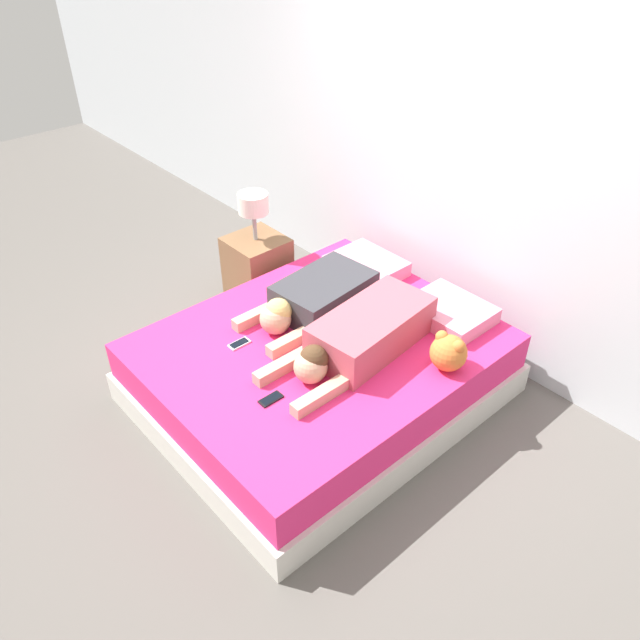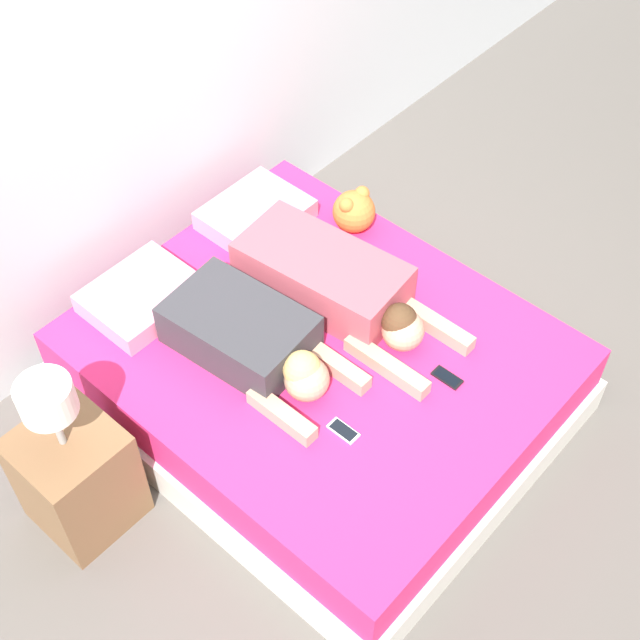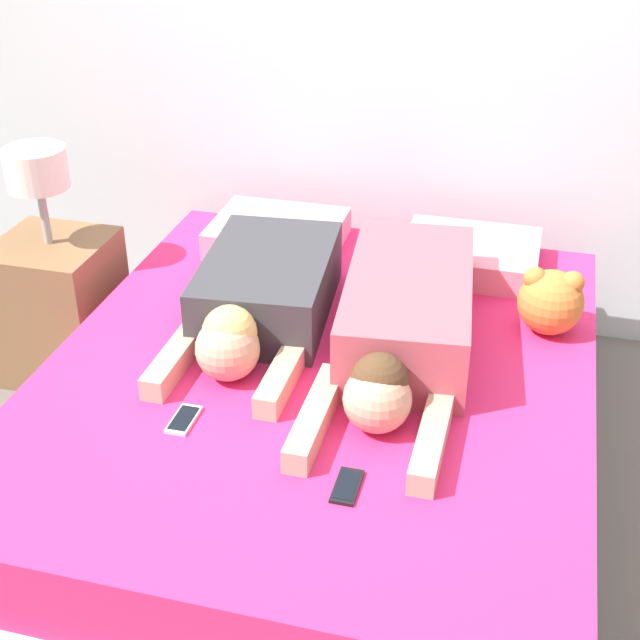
{
  "view_description": "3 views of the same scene",
  "coord_description": "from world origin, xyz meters",
  "px_view_note": "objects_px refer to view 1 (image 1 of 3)",
  "views": [
    {
      "loc": [
        2.21,
        -1.96,
        2.73
      ],
      "look_at": [
        0.0,
        0.0,
        0.59
      ],
      "focal_mm": 35.0,
      "sensor_mm": 36.0,
      "label": 1
    },
    {
      "loc": [
        -1.87,
        -1.67,
        3.47
      ],
      "look_at": [
        0.0,
        0.0,
        0.59
      ],
      "focal_mm": 50.0,
      "sensor_mm": 36.0,
      "label": 2
    },
    {
      "loc": [
        0.58,
        -2.21,
        1.93
      ],
      "look_at": [
        0.0,
        0.0,
        0.59
      ],
      "focal_mm": 50.0,
      "sensor_mm": 36.0,
      "label": 3
    }
  ],
  "objects_px": {
    "bed": "(320,368)",
    "cell_phone_right": "(271,399)",
    "nightstand": "(257,266)",
    "person_left": "(314,299)",
    "person_right": "(361,336)",
    "plush_toy": "(449,352)",
    "pillow_head_right": "(450,311)",
    "pillow_head_left": "(366,266)",
    "cell_phone_left": "(239,344)"
  },
  "relations": [
    {
      "from": "person_right",
      "to": "plush_toy",
      "type": "xyz_separation_m",
      "value": [
        0.43,
        0.26,
        -0.0
      ]
    },
    {
      "from": "plush_toy",
      "to": "pillow_head_left",
      "type": "bearing_deg",
      "value": 159.41
    },
    {
      "from": "pillow_head_right",
      "to": "plush_toy",
      "type": "relative_size",
      "value": 2.19
    },
    {
      "from": "cell_phone_right",
      "to": "plush_toy",
      "type": "height_order",
      "value": "plush_toy"
    },
    {
      "from": "pillow_head_left",
      "to": "cell_phone_right",
      "type": "relative_size",
      "value": 3.65
    },
    {
      "from": "cell_phone_left",
      "to": "nightstand",
      "type": "relative_size",
      "value": 0.15
    },
    {
      "from": "cell_phone_right",
      "to": "pillow_head_left",
      "type": "bearing_deg",
      "value": 114.15
    },
    {
      "from": "pillow_head_left",
      "to": "plush_toy",
      "type": "bearing_deg",
      "value": -20.59
    },
    {
      "from": "bed",
      "to": "pillow_head_right",
      "type": "distance_m",
      "value": 0.88
    },
    {
      "from": "cell_phone_left",
      "to": "pillow_head_left",
      "type": "bearing_deg",
      "value": 93.97
    },
    {
      "from": "person_left",
      "to": "cell_phone_right",
      "type": "height_order",
      "value": "person_left"
    },
    {
      "from": "bed",
      "to": "cell_phone_right",
      "type": "height_order",
      "value": "cell_phone_right"
    },
    {
      "from": "bed",
      "to": "plush_toy",
      "type": "xyz_separation_m",
      "value": [
        0.66,
        0.37,
        0.33
      ]
    },
    {
      "from": "person_left",
      "to": "plush_toy",
      "type": "height_order",
      "value": "same"
    },
    {
      "from": "pillow_head_left",
      "to": "nightstand",
      "type": "height_order",
      "value": "nightstand"
    },
    {
      "from": "pillow_head_left",
      "to": "cell_phone_left",
      "type": "height_order",
      "value": "pillow_head_left"
    },
    {
      "from": "pillow_head_right",
      "to": "nightstand",
      "type": "height_order",
      "value": "nightstand"
    },
    {
      "from": "person_left",
      "to": "pillow_head_right",
      "type": "bearing_deg",
      "value": 44.12
    },
    {
      "from": "person_right",
      "to": "pillow_head_left",
      "type": "bearing_deg",
      "value": 132.9
    },
    {
      "from": "bed",
      "to": "person_left",
      "type": "xyz_separation_m",
      "value": [
        -0.24,
        0.16,
        0.32
      ]
    },
    {
      "from": "bed",
      "to": "cell_phone_right",
      "type": "bearing_deg",
      "value": -68.46
    },
    {
      "from": "pillow_head_right",
      "to": "person_right",
      "type": "height_order",
      "value": "person_right"
    },
    {
      "from": "bed",
      "to": "nightstand",
      "type": "xyz_separation_m",
      "value": [
        -1.11,
        0.36,
        0.1
      ]
    },
    {
      "from": "person_right",
      "to": "nightstand",
      "type": "height_order",
      "value": "nightstand"
    },
    {
      "from": "person_left",
      "to": "plush_toy",
      "type": "distance_m",
      "value": 0.93
    },
    {
      "from": "cell_phone_left",
      "to": "plush_toy",
      "type": "height_order",
      "value": "plush_toy"
    },
    {
      "from": "pillow_head_right",
      "to": "person_right",
      "type": "distance_m",
      "value": 0.66
    },
    {
      "from": "person_left",
      "to": "bed",
      "type": "bearing_deg",
      "value": -34.05
    },
    {
      "from": "pillow_head_right",
      "to": "person_right",
      "type": "bearing_deg",
      "value": -101.83
    },
    {
      "from": "person_left",
      "to": "plush_toy",
      "type": "relative_size",
      "value": 4.09
    },
    {
      "from": "pillow_head_left",
      "to": "person_left",
      "type": "xyz_separation_m",
      "value": [
        0.13,
        -0.59,
        0.05
      ]
    },
    {
      "from": "bed",
      "to": "cell_phone_right",
      "type": "xyz_separation_m",
      "value": [
        0.21,
        -0.54,
        0.23
      ]
    },
    {
      "from": "person_left",
      "to": "nightstand",
      "type": "height_order",
      "value": "nightstand"
    },
    {
      "from": "cell_phone_left",
      "to": "cell_phone_right",
      "type": "height_order",
      "value": "same"
    },
    {
      "from": "cell_phone_left",
      "to": "nightstand",
      "type": "distance_m",
      "value": 1.11
    },
    {
      "from": "person_right",
      "to": "cell_phone_right",
      "type": "relative_size",
      "value": 8.5
    },
    {
      "from": "pillow_head_left",
      "to": "cell_phone_right",
      "type": "distance_m",
      "value": 1.42
    },
    {
      "from": "bed",
      "to": "cell_phone_left",
      "type": "distance_m",
      "value": 0.53
    },
    {
      "from": "pillow_head_right",
      "to": "cell_phone_left",
      "type": "bearing_deg",
      "value": -119.91
    },
    {
      "from": "pillow_head_left",
      "to": "pillow_head_right",
      "type": "bearing_deg",
      "value": 0.0
    },
    {
      "from": "nightstand",
      "to": "pillow_head_left",
      "type": "bearing_deg",
      "value": 28.48
    },
    {
      "from": "bed",
      "to": "pillow_head_left",
      "type": "relative_size",
      "value": 4.19
    },
    {
      "from": "pillow_head_right",
      "to": "cell_phone_left",
      "type": "distance_m",
      "value": 1.32
    },
    {
      "from": "pillow_head_right",
      "to": "nightstand",
      "type": "xyz_separation_m",
      "value": [
        -1.48,
        -0.4,
        -0.18
      ]
    },
    {
      "from": "bed",
      "to": "pillow_head_right",
      "type": "bearing_deg",
      "value": 64.06
    },
    {
      "from": "person_left",
      "to": "person_right",
      "type": "height_order",
      "value": "person_right"
    },
    {
      "from": "person_left",
      "to": "nightstand",
      "type": "xyz_separation_m",
      "value": [
        -0.86,
        0.19,
        -0.23
      ]
    },
    {
      "from": "pillow_head_right",
      "to": "person_left",
      "type": "bearing_deg",
      "value": -135.88
    },
    {
      "from": "person_right",
      "to": "cell_phone_left",
      "type": "height_order",
      "value": "person_right"
    },
    {
      "from": "plush_toy",
      "to": "nightstand",
      "type": "xyz_separation_m",
      "value": [
        -1.77,
        -0.01,
        -0.24
      ]
    }
  ]
}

